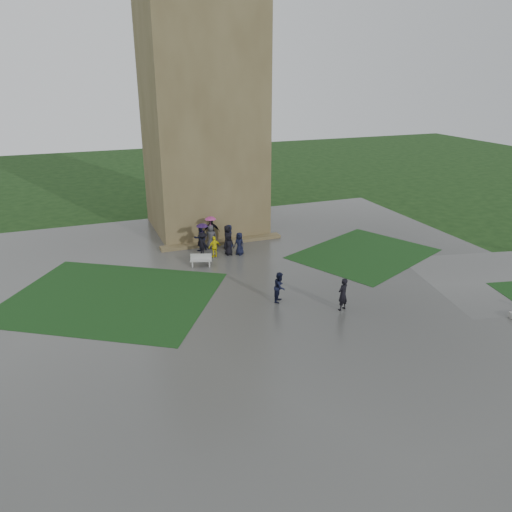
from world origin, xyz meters
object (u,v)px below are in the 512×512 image
object	(u,v)px
bench	(201,260)
pedestrian_mid	(280,287)
pedestrian_near	(343,294)
tower	(202,111)

from	to	relation	value
bench	pedestrian_mid	world-z (taller)	pedestrian_mid
bench	pedestrian_near	xyz separation A→B (m)	(5.34, -8.71, 0.48)
bench	pedestrian_mid	bearing A→B (deg)	-49.90
tower	bench	bearing A→B (deg)	-107.46
tower	bench	distance (m)	12.14
pedestrian_near	pedestrian_mid	bearing A→B (deg)	-61.41
bench	pedestrian_near	distance (m)	10.23
tower	pedestrian_mid	size ratio (longest dim) A/B	10.73
tower	pedestrian_near	world-z (taller)	tower
pedestrian_mid	pedestrian_near	xyz separation A→B (m)	(2.67, -2.13, 0.05)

